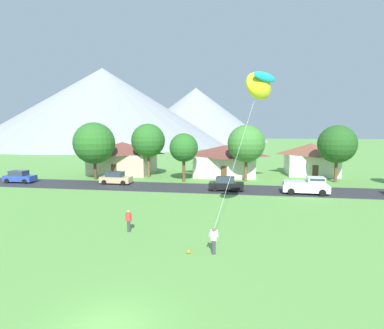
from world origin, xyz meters
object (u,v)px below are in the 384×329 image
(parked_car_black_west_end, at_px, (226,184))
(watcher_person, at_px, (129,220))
(tree_left_of_center, at_px, (94,143))
(soccer_ball, at_px, (189,252))
(house_right_center, at_px, (226,160))
(tree_right_of_center, at_px, (337,144))
(parked_car_blue_mid_west, at_px, (20,177))
(kite_flyer_with_kite, at_px, (259,87))
(pickup_truck_white_west_side, at_px, (307,185))
(house_left_center, at_px, (311,158))
(parked_car_tan_mid_east, at_px, (116,178))
(tree_center, at_px, (246,144))
(tree_far_right, at_px, (148,141))
(house_leftmost, at_px, (123,157))
(tree_near_left, at_px, (184,148))

(parked_car_black_west_end, xyz_separation_m, watcher_person, (-6.36, -16.65, 0.01))
(tree_left_of_center, height_order, soccer_ball, tree_left_of_center)
(house_right_center, distance_m, tree_right_of_center, 16.56)
(parked_car_blue_mid_west, distance_m, kite_flyer_with_kite, 36.97)
(watcher_person, bearing_deg, pickup_truck_white_west_side, 45.77)
(pickup_truck_white_west_side, relative_size, kite_flyer_with_kite, 0.44)
(watcher_person, bearing_deg, tree_right_of_center, 50.09)
(house_left_center, xyz_separation_m, parked_car_blue_mid_west, (-41.84, -15.10, -1.79))
(house_right_center, bearing_deg, parked_car_tan_mid_east, -143.30)
(parked_car_black_west_end, bearing_deg, tree_center, 72.58)
(pickup_truck_white_west_side, distance_m, watcher_person, 22.60)
(house_left_center, relative_size, house_right_center, 0.81)
(house_left_center, relative_size, parked_car_black_west_end, 1.97)
(house_left_center, distance_m, kite_flyer_with_kite, 33.26)
(tree_center, height_order, parked_car_tan_mid_east, tree_center)
(house_right_center, xyz_separation_m, tree_center, (3.23, -5.32, 2.89))
(tree_left_of_center, xyz_separation_m, watcher_person, (13.50, -22.42, -4.54))
(tree_center, bearing_deg, parked_car_tan_mid_east, -163.07)
(tree_left_of_center, relative_size, parked_car_black_west_end, 2.02)
(house_left_center, height_order, watcher_person, house_left_center)
(tree_right_of_center, relative_size, kite_flyer_with_kite, 0.67)
(parked_car_blue_mid_west, xyz_separation_m, parked_car_tan_mid_east, (13.75, 1.12, 0.00))
(tree_center, bearing_deg, watcher_person, -109.84)
(tree_far_right, height_order, parked_car_blue_mid_west, tree_far_right)
(tree_right_of_center, bearing_deg, parked_car_blue_mid_west, -170.00)
(parked_car_blue_mid_west, bearing_deg, tree_left_of_center, 27.32)
(house_left_center, distance_m, tree_left_of_center, 34.52)
(tree_left_of_center, relative_size, watcher_person, 5.07)
(kite_flyer_with_kite, relative_size, watcher_person, 7.15)
(tree_right_of_center, height_order, kite_flyer_with_kite, kite_flyer_with_kite)
(parked_car_blue_mid_west, bearing_deg, tree_right_of_center, 10.00)
(tree_left_of_center, distance_m, soccer_ball, 32.32)
(soccer_ball, bearing_deg, house_right_center, 89.43)
(tree_far_right, height_order, watcher_person, tree_far_right)
(soccer_ball, bearing_deg, house_leftmost, 117.45)
(tree_near_left, height_order, parked_car_black_west_end, tree_near_left)
(house_left_center, xyz_separation_m, tree_center, (-10.56, -8.65, 2.78))
(tree_near_left, relative_size, tree_left_of_center, 0.82)
(house_left_center, height_order, tree_right_of_center, tree_right_of_center)
(tree_near_left, bearing_deg, kite_flyer_with_kite, -65.00)
(watcher_person, bearing_deg, house_left_center, 59.57)
(house_leftmost, xyz_separation_m, tree_right_of_center, (32.95, -3.47, 2.67))
(house_right_center, xyz_separation_m, tree_near_left, (-5.52, -7.06, 2.32))
(tree_far_right, bearing_deg, house_left_center, 15.70)
(house_right_center, relative_size, pickup_truck_white_west_side, 1.93)
(tree_near_left, distance_m, tree_left_of_center, 13.50)
(tree_right_of_center, relative_size, parked_car_blue_mid_west, 1.92)
(tree_center, bearing_deg, tree_near_left, -168.76)
(house_right_center, xyz_separation_m, parked_car_black_west_end, (0.86, -12.87, -1.68))
(tree_near_left, relative_size, tree_right_of_center, 0.86)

